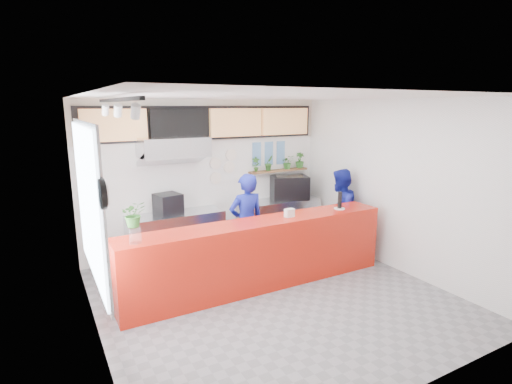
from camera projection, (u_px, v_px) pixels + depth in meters
name	position (u px, v px, depth m)	size (l,w,h in m)	color
floor	(272.00, 296.00, 6.16)	(5.00, 5.00, 0.00)	slate
ceiling	(274.00, 96.00, 5.53)	(5.00, 5.00, 0.00)	silver
wall_back	(208.00, 176.00, 7.99)	(5.00, 5.00, 0.00)	white
wall_left	(91.00, 226.00, 4.67)	(5.00, 5.00, 0.00)	white
wall_right	(394.00, 185.00, 7.03)	(5.00, 5.00, 0.00)	white
service_counter	(260.00, 254.00, 6.39)	(4.50, 0.60, 1.10)	#B81C0D
cream_band	(207.00, 120.00, 7.75)	(5.00, 0.02, 0.80)	beige
prep_bench	(176.00, 236.00, 7.57)	(1.80, 0.60, 0.90)	#B2B5BA
panini_oven	(168.00, 204.00, 7.37)	(0.43, 0.43, 0.39)	black
extraction_hood	(173.00, 147.00, 7.17)	(1.20, 0.70, 0.35)	#B2B5BA
hood_lip	(174.00, 158.00, 7.21)	(1.20, 0.70, 0.08)	#B2B5BA
right_bench	(279.00, 220.00, 8.66)	(1.80, 0.60, 0.90)	#B2B5BA
espresso_machine	(289.00, 187.00, 8.63)	(0.78, 0.55, 0.50)	black
espresso_tray	(289.00, 177.00, 8.58)	(0.58, 0.40, 0.05)	#A3A6AA
herb_shelf	(279.00, 171.00, 8.66)	(1.40, 0.18, 0.04)	brown
menu_board_far_left	(114.00, 125.00, 6.83)	(1.10, 0.10, 0.55)	tan
menu_board_mid_left	(180.00, 124.00, 7.38)	(1.10, 0.10, 0.55)	black
menu_board_mid_right	(236.00, 123.00, 7.93)	(1.10, 0.10, 0.55)	tan
menu_board_far_right	(285.00, 121.00, 8.48)	(1.10, 0.10, 0.55)	tan
soffit	(208.00, 123.00, 7.73)	(4.80, 0.04, 0.65)	black
window_pane	(89.00, 203.00, 4.89)	(0.04, 2.20, 1.90)	silver
window_frame	(91.00, 203.00, 4.90)	(0.03, 2.30, 2.00)	#B2B5BA
wall_clock_rim	(102.00, 194.00, 3.80)	(0.30, 0.30, 0.05)	black
wall_clock_face	(106.00, 194.00, 3.81)	(0.26, 0.26, 0.02)	white
track_rail	(117.00, 100.00, 4.55)	(0.05, 2.40, 0.04)	black
dec_plate_a	(215.00, 163.00, 7.98)	(0.24, 0.24, 0.03)	silver
dec_plate_b	(229.00, 167.00, 8.14)	(0.24, 0.24, 0.03)	silver
dec_plate_c	(216.00, 178.00, 8.04)	(0.24, 0.24, 0.03)	silver
dec_plate_d	(231.00, 155.00, 8.11)	(0.24, 0.24, 0.03)	silver
photo_frame_a	(257.00, 148.00, 8.38)	(0.20, 0.02, 0.25)	#598CBF
photo_frame_b	(269.00, 148.00, 8.53)	(0.20, 0.02, 0.25)	#598CBF
photo_frame_c	(281.00, 147.00, 8.67)	(0.20, 0.02, 0.25)	#598CBF
photo_frame_d	(257.00, 160.00, 8.44)	(0.20, 0.02, 0.25)	#598CBF
photo_frame_e	(269.00, 159.00, 8.58)	(0.20, 0.02, 0.25)	#598CBF
photo_frame_f	(281.00, 158.00, 8.72)	(0.20, 0.02, 0.25)	#598CBF
staff_center	(246.00, 223.00, 6.92)	(0.64, 0.42, 1.76)	navy
staff_right	(339.00, 211.00, 7.84)	(0.82, 0.64, 1.68)	navy
herb_a	(256.00, 164.00, 8.35)	(0.16, 0.11, 0.31)	#295D20
herb_b	(269.00, 163.00, 8.50)	(0.18, 0.15, 0.33)	#295D20
herb_c	(288.00, 162.00, 8.73)	(0.27, 0.23, 0.30)	#295D20
herb_d	(300.00, 160.00, 8.88)	(0.19, 0.17, 0.34)	#295D20
glass_vase	(135.00, 235.00, 5.26)	(0.16, 0.16, 0.20)	silver
basil_vase	(134.00, 214.00, 5.20)	(0.31, 0.27, 0.35)	#295D20
napkin_holder	(289.00, 213.00, 6.49)	(0.15, 0.10, 0.14)	silver
white_plate	(339.00, 209.00, 7.01)	(0.19, 0.19, 0.01)	silver
pepper_mill	(340.00, 200.00, 6.98)	(0.07, 0.07, 0.29)	black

